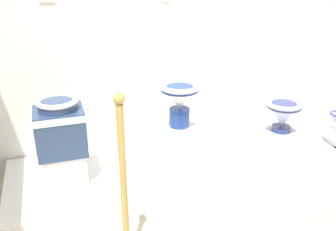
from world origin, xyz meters
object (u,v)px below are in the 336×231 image
plinth_block_rightmost (65,166)px  stanchion_post_near_left (125,214)px  plinth_block_tall_cobalt (279,142)px  antique_toilet_leftmost (180,102)px  antique_toilet_rightmost (60,125)px  antique_toilet_tall_cobalt (283,116)px  plinth_block_leftmost (179,146)px  decorative_vase_companion (335,134)px

plinth_block_rightmost → stanchion_post_near_left: stanchion_post_near_left is taller
plinth_block_tall_cobalt → antique_toilet_leftmost: bearing=176.6°
antique_toilet_leftmost → antique_toilet_rightmost: bearing=-180.0°
plinth_block_tall_cobalt → antique_toilet_tall_cobalt: (0.00, -0.00, 0.25)m
plinth_block_rightmost → antique_toilet_rightmost: 0.34m
plinth_block_tall_cobalt → antique_toilet_tall_cobalt: size_ratio=1.08×
plinth_block_tall_cobalt → plinth_block_leftmost: bearing=176.6°
plinth_block_rightmost → antique_toilet_rightmost: bearing=180.0°
stanchion_post_near_left → plinth_block_leftmost: bearing=53.0°
antique_toilet_rightmost → antique_toilet_tall_cobalt: (1.87, -0.06, -0.15)m
plinth_block_rightmost → antique_toilet_leftmost: antique_toilet_leftmost is taller
antique_toilet_leftmost → antique_toilet_tall_cobalt: 0.97m
antique_toilet_leftmost → antique_toilet_tall_cobalt: bearing=-3.4°
antique_toilet_rightmost → plinth_block_leftmost: (0.93, 0.00, -0.32)m
antique_toilet_tall_cobalt → stanchion_post_near_left: bearing=-153.5°
plinth_block_leftmost → plinth_block_tall_cobalt: size_ratio=1.05×
plinth_block_rightmost → stanchion_post_near_left: (0.29, -0.84, 0.09)m
plinth_block_leftmost → antique_toilet_tall_cobalt: 0.96m
decorative_vase_companion → plinth_block_leftmost: bearing=178.7°
antique_toilet_tall_cobalt → decorative_vase_companion: 0.69m
plinth_block_leftmost → stanchion_post_near_left: 1.06m
antique_toilet_rightmost → antique_toilet_tall_cobalt: bearing=-1.7°
plinth_block_leftmost → stanchion_post_near_left: stanchion_post_near_left is taller
antique_toilet_tall_cobalt → antique_toilet_rightmost: bearing=178.3°
plinth_block_tall_cobalt → antique_toilet_tall_cobalt: 0.25m
antique_toilet_tall_cobalt → plinth_block_leftmost: bearing=176.6°
antique_toilet_leftmost → antique_toilet_tall_cobalt: (0.94, -0.06, -0.22)m
antique_toilet_rightmost → antique_toilet_leftmost: antique_toilet_leftmost is taller
antique_toilet_rightmost → decorative_vase_companion: bearing=-0.8°
decorative_vase_companion → antique_toilet_tall_cobalt: bearing=-178.1°
plinth_block_rightmost → antique_toilet_tall_cobalt: size_ratio=0.92×
antique_toilet_leftmost → antique_toilet_tall_cobalt: size_ratio=1.22×
plinth_block_leftmost → antique_toilet_tall_cobalt: size_ratio=1.14×
antique_toilet_tall_cobalt → stanchion_post_near_left: (-1.58, -0.79, -0.09)m
antique_toilet_rightmost → stanchion_post_near_left: size_ratio=0.39×
antique_toilet_rightmost → stanchion_post_near_left: (0.29, -0.84, -0.24)m
antique_toilet_leftmost → stanchion_post_near_left: size_ratio=0.38×
plinth_block_leftmost → plinth_block_tall_cobalt: 0.95m
plinth_block_leftmost → antique_toilet_tall_cobalt: bearing=-3.4°
plinth_block_tall_cobalt → decorative_vase_companion: (0.63, 0.02, -0.02)m
plinth_block_leftmost → decorative_vase_companion: size_ratio=1.04×
plinth_block_rightmost → antique_toilet_rightmost: size_ratio=0.74×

